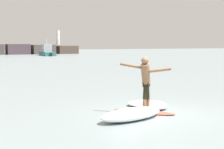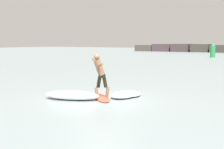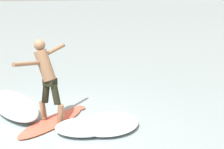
% 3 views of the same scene
% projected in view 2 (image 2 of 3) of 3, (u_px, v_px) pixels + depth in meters
% --- Properties ---
extents(ground_plane, '(200.00, 200.00, 0.00)m').
position_uv_depth(ground_plane, '(103.00, 100.00, 12.88)').
color(ground_plane, gray).
extents(surfboard, '(1.83, 1.89, 0.20)m').
position_uv_depth(surfboard, '(102.00, 98.00, 13.29)').
color(surfboard, '#DF523D').
rests_on(surfboard, ground).
extents(surfer, '(1.36, 1.21, 1.85)m').
position_uv_depth(surfer, '(100.00, 72.00, 13.11)').
color(surfer, brown).
rests_on(surfer, surfboard).
extents(channel_marker_buoy, '(0.77, 0.77, 2.25)m').
position_uv_depth(channel_marker_buoy, '(213.00, 51.00, 47.89)').
color(channel_marker_buoy, '#288447').
rests_on(channel_marker_buoy, ground).
extents(wave_foam_at_tail, '(1.06, 1.40, 0.25)m').
position_uv_depth(wave_foam_at_tail, '(123.00, 95.00, 13.43)').
color(wave_foam_at_tail, white).
rests_on(wave_foam_at_tail, ground).
extents(wave_foam_at_nose, '(1.61, 1.72, 0.19)m').
position_uv_depth(wave_foam_at_nose, '(127.00, 94.00, 13.91)').
color(wave_foam_at_nose, white).
rests_on(wave_foam_at_nose, ground).
extents(wave_foam_beside, '(2.52, 1.61, 0.37)m').
position_uv_depth(wave_foam_beside, '(72.00, 95.00, 13.04)').
color(wave_foam_beside, white).
rests_on(wave_foam_beside, ground).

